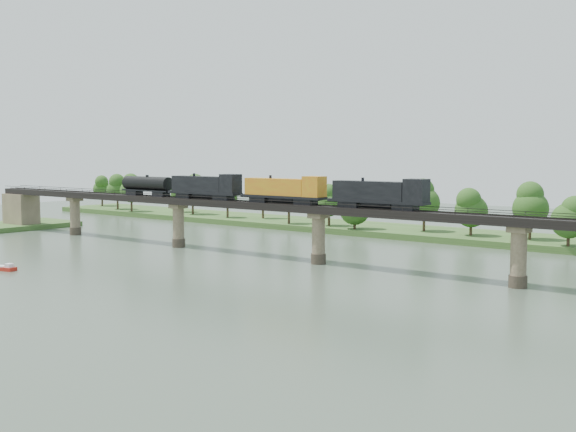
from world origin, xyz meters
The scene contains 7 objects.
ground centered at (0.00, 0.00, 0.00)m, with size 400.00×400.00×0.00m, color #374637.
far_bank centered at (0.00, 85.00, 0.80)m, with size 300.00×24.00×1.60m, color #315321.
bridge centered at (0.00, 30.00, 5.46)m, with size 236.00×30.00×11.50m.
bridge_superstructure centered at (0.00, 30.00, 11.79)m, with size 220.00×4.90×0.75m.
far_treeline centered at (-8.21, 80.52, 8.83)m, with size 289.06×17.54×13.60m.
freight_train centered at (-16.36, 30.00, 14.20)m, with size 82.16×3.20×5.65m.
motorboat centered at (-40.66, -12.93, 0.47)m, with size 5.21×2.87×1.38m.
Camera 1 is at (82.97, -83.09, 21.79)m, focal length 45.00 mm.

